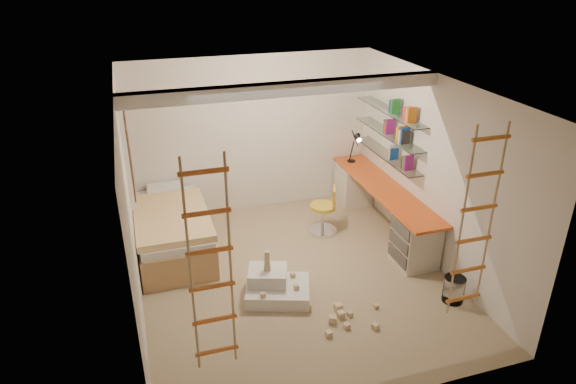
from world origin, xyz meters
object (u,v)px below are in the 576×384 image
object	(u,v)px
bed	(172,230)
play_platform	(275,287)
desk	(382,207)
swivel_chair	(324,216)

from	to	relation	value
bed	play_platform	size ratio (longest dim) A/B	2.10
desk	bed	world-z (taller)	desk
bed	desk	bearing A→B (deg)	-6.49
swivel_chair	play_platform	distance (m)	1.82
play_platform	bed	bearing A→B (deg)	126.00
desk	swivel_chair	xyz separation A→B (m)	(-0.89, 0.19, -0.12)
desk	swivel_chair	world-z (taller)	swivel_chair
desk	swivel_chair	bearing A→B (deg)	167.71
play_platform	desk	bearing A→B (deg)	29.28
desk	swivel_chair	size ratio (longest dim) A/B	3.62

